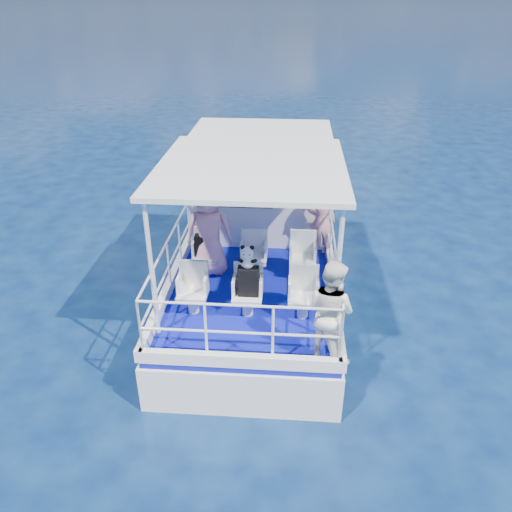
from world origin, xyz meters
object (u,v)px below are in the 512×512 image
(passenger_port_fwd, at_px, (209,231))
(backpack_center, at_px, (248,281))
(passenger_stbd_aft, at_px, (330,311))
(panda, at_px, (247,257))

(passenger_port_fwd, xyz_separation_m, backpack_center, (0.84, -1.32, -0.23))
(passenger_port_fwd, relative_size, passenger_stbd_aft, 1.10)
(backpack_center, distance_m, panda, 0.44)
(passenger_port_fwd, height_order, backpack_center, passenger_port_fwd)
(passenger_port_fwd, bearing_deg, backpack_center, 117.01)
(passenger_stbd_aft, xyz_separation_m, backpack_center, (-1.23, 0.97, -0.16))
(passenger_port_fwd, bearing_deg, panda, 116.75)
(passenger_port_fwd, distance_m, passenger_stbd_aft, 3.09)
(passenger_stbd_aft, height_order, backpack_center, passenger_stbd_aft)
(passenger_stbd_aft, distance_m, backpack_center, 1.58)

